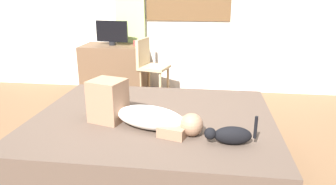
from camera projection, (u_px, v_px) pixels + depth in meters
name	position (u px, v px, depth m)	size (l,w,h in m)	color
ground_plane	(137.00, 173.00, 2.69)	(16.00, 16.00, 0.00)	brown
bed	(154.00, 142.00, 2.74)	(2.07, 1.71, 0.48)	brown
person_lying	(139.00, 112.00, 2.44)	(0.93, 0.48, 0.34)	silver
cat	(230.00, 135.00, 2.16)	(0.36, 0.13, 0.21)	black
desk	(114.00, 70.00, 4.69)	(0.90, 0.56, 0.74)	brown
tv_monitor	(112.00, 33.00, 4.52)	(0.48, 0.10, 0.35)	black
cup	(136.00, 43.00, 4.52)	(0.06, 0.06, 0.08)	#B23D38
chair_by_desk	(150.00, 64.00, 4.46)	(0.46, 0.46, 0.86)	tan
curtain_left	(130.00, 13.00, 4.68)	(0.44, 0.06, 2.35)	#ADCC75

